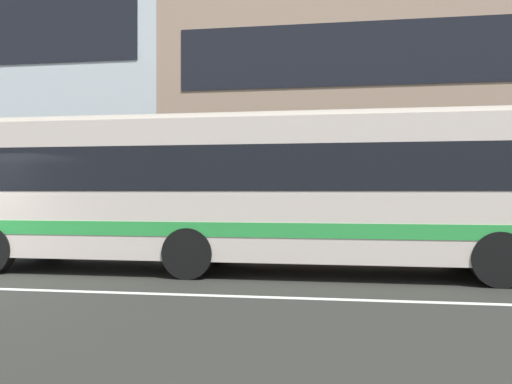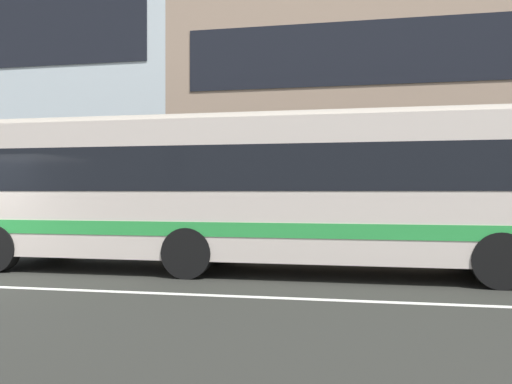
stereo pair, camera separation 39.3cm
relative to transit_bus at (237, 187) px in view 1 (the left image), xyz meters
name	(u,v)px [view 1 (the left image)]	position (x,y,z in m)	size (l,w,h in m)	color
apartment_block_left	(2,82)	(-13.55, 11.44, 5.13)	(18.23, 8.11, 13.84)	silver
apartment_block_right	(471,97)	(7.77, 11.44, 3.85)	(24.40, 8.11, 11.28)	tan
transit_bus	(237,187)	(0.00, 0.00, 0.00)	(11.99, 2.64, 3.25)	beige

